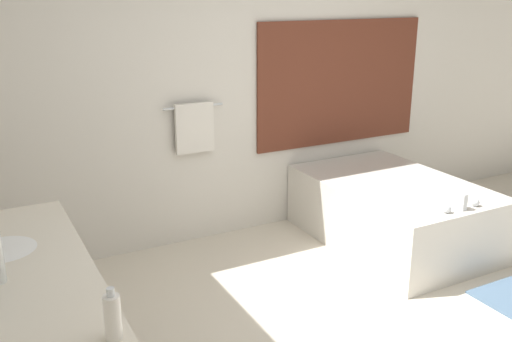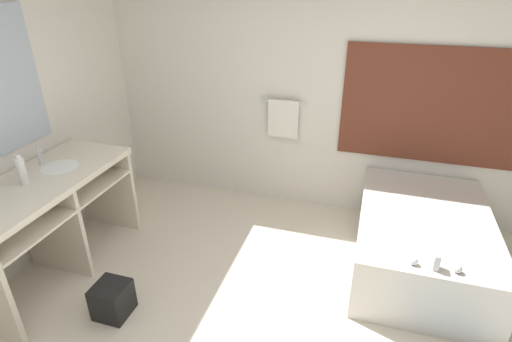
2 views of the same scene
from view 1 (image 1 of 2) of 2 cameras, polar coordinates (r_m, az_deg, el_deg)
name	(u,v)px [view 1 (image 1 of 2)]	position (r m, az deg, el deg)	size (l,w,h in m)	color
wall_back_with_blinds	(228,78)	(4.69, -2.78, 9.30)	(7.40, 0.13, 2.70)	silver
vanity_counter	(15,319)	(2.78, -22.92, -13.44)	(0.68, 1.52, 0.90)	beige
bathtub	(393,209)	(4.87, 13.50, -3.70)	(1.07, 1.60, 0.65)	silver
soap_dispenser	(113,316)	(2.03, -14.15, -13.90)	(0.06, 0.06, 0.19)	white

